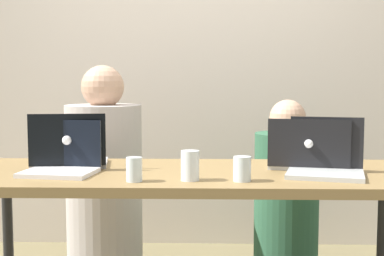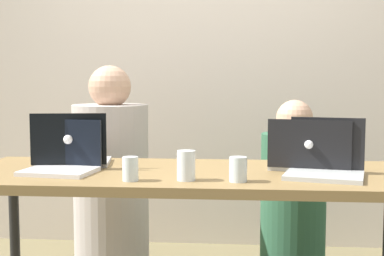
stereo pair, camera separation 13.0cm
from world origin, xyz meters
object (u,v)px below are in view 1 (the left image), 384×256
object	(u,v)px
person_on_left	(104,186)
laptop_front_left	(63,162)
person_on_right	(286,202)
laptop_back_right	(308,158)
water_glass_center	(191,168)
laptop_front_right	(326,162)
laptop_back_left	(70,155)
water_glass_right	(242,170)
water_glass_left	(134,171)

from	to	relation	value
person_on_left	laptop_front_left	size ratio (longest dim) A/B	3.83
person_on_right	laptop_back_right	distance (m)	0.68
laptop_back_right	water_glass_center	bearing A→B (deg)	39.87
person_on_right	water_glass_center	xyz separation A→B (m)	(-0.51, -0.88, 0.34)
laptop_front_left	laptop_back_right	size ratio (longest dim) A/B	0.83
laptop_back_right	person_on_left	bearing A→B (deg)	-19.52
laptop_front_right	laptop_back_left	xyz separation A→B (m)	(-1.11, 0.17, 0.00)
person_on_right	laptop_back_right	xyz separation A→B (m)	(0.00, -0.59, 0.34)
laptop_back_right	water_glass_center	distance (m)	0.59
laptop_back_right	water_glass_right	distance (m)	0.43
laptop_front_left	water_glass_right	size ratio (longest dim) A/B	3.29
laptop_front_right	laptop_back_left	world-z (taller)	laptop_back_left
person_on_left	laptop_back_left	bearing A→B (deg)	92.11
person_on_left	water_glass_left	distance (m)	0.98
person_on_left	laptop_back_left	distance (m)	0.63
water_glass_right	laptop_front_right	bearing A→B (deg)	23.05
laptop_front_left	water_glass_left	size ratio (longest dim) A/B	3.36
person_on_left	person_on_right	world-z (taller)	person_on_left
person_on_right	water_glass_center	size ratio (longest dim) A/B	8.75
laptop_back_left	water_glass_center	xyz separation A→B (m)	(0.55, -0.31, -0.00)
person_on_left	water_glass_left	xyz separation A→B (m)	(0.29, -0.91, 0.25)
laptop_back_right	laptop_back_left	distance (m)	1.07
water_glass_center	laptop_front_left	bearing A→B (deg)	164.72
person_on_left	laptop_front_right	world-z (taller)	person_on_left
laptop_back_left	laptop_back_right	bearing A→B (deg)	170.30
person_on_left	laptop_front_left	distance (m)	0.77
laptop_back_left	water_glass_right	bearing A→B (deg)	148.63
laptop_back_left	water_glass_center	world-z (taller)	laptop_back_left
person_on_left	water_glass_right	size ratio (longest dim) A/B	12.60
person_on_left	water_glass_right	bearing A→B (deg)	135.17
water_glass_left	water_glass_center	size ratio (longest dim) A/B	0.81
person_on_left	laptop_front_right	bearing A→B (deg)	151.79
laptop_back_right	water_glass_right	bearing A→B (deg)	54.16
person_on_right	laptop_front_right	size ratio (longest dim) A/B	2.90
laptop_front_left	laptop_back_left	xyz separation A→B (m)	(-0.01, 0.16, 0.00)
laptop_back_left	water_glass_left	bearing A→B (deg)	126.64
person_on_right	water_glass_left	distance (m)	1.20
water_glass_right	laptop_back_right	bearing A→B (deg)	43.62
person_on_right	water_glass_left	size ratio (longest dim) A/B	10.87
water_glass_left	water_glass_center	bearing A→B (deg)	7.17
person_on_right	water_glass_center	bearing A→B (deg)	47.12
laptop_back_right	laptop_back_left	size ratio (longest dim) A/B	1.05
person_on_right	laptop_front_left	size ratio (longest dim) A/B	3.23
water_glass_center	person_on_right	bearing A→B (deg)	60.01
laptop_back_right	water_glass_left	bearing A→B (deg)	33.89
person_on_right	water_glass_right	bearing A→B (deg)	58.03
laptop_front_right	water_glass_left	size ratio (longest dim) A/B	3.74
water_glass_right	water_glass_left	bearing A→B (deg)	-177.52
person_on_left	laptop_front_right	size ratio (longest dim) A/B	3.44
water_glass_left	laptop_back_right	bearing A→B (deg)	23.36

